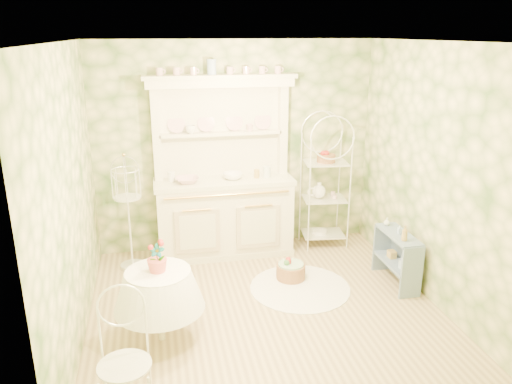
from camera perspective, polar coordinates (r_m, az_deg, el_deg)
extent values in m
plane|color=tan|center=(5.36, 1.13, -13.43)|extent=(3.60, 3.60, 0.00)
plane|color=white|center=(4.58, 1.34, 16.81)|extent=(3.60, 3.60, 0.00)
plane|color=beige|center=(4.75, -20.46, -0.89)|extent=(3.60, 3.60, 0.00)
plane|color=beige|center=(5.48, 19.90, 1.61)|extent=(3.60, 3.60, 0.00)
plane|color=beige|center=(6.51, -2.36, 5.13)|extent=(3.60, 3.60, 0.00)
plane|color=beige|center=(3.20, 8.61, -9.03)|extent=(3.60, 3.60, 0.00)
cube|color=white|center=(6.26, -3.72, 2.65)|extent=(1.87, 0.61, 2.29)
cube|color=white|center=(6.66, 7.90, 1.16)|extent=(0.60, 0.46, 1.78)
cube|color=#6B839F|center=(5.97, 15.78, -7.20)|extent=(0.33, 0.77, 0.64)
cylinder|color=white|center=(4.81, -10.94, -12.29)|extent=(0.92, 0.92, 0.78)
cube|color=white|center=(4.01, -14.78, -18.95)|extent=(0.39, 0.39, 0.84)
cube|color=white|center=(6.15, -14.38, -2.10)|extent=(0.36, 0.36, 1.48)
cylinder|color=#9E6C44|center=(5.95, 3.99, -9.00)|extent=(0.38, 0.38, 0.20)
cylinder|color=white|center=(5.80, 5.04, -10.82)|extent=(1.50, 1.50, 0.01)
imported|color=white|center=(6.19, -7.86, 1.11)|extent=(0.29, 0.29, 0.07)
imported|color=white|center=(6.30, -2.64, 1.56)|extent=(0.33, 0.33, 0.08)
imported|color=white|center=(6.27, -7.46, 6.93)|extent=(0.15, 0.15, 0.10)
imported|color=white|center=(6.37, -0.71, 7.25)|extent=(0.11, 0.11, 0.09)
imported|color=#3F7238|center=(4.58, -11.20, -7.47)|extent=(0.14, 0.10, 0.27)
imported|color=#B09147|center=(5.66, 16.62, -4.73)|extent=(0.08, 0.08, 0.17)
imported|color=#93AFD4|center=(5.86, 16.09, -4.21)|extent=(0.05, 0.05, 0.10)
imported|color=silver|center=(6.05, 14.72, -3.41)|extent=(0.10, 0.10, 0.10)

